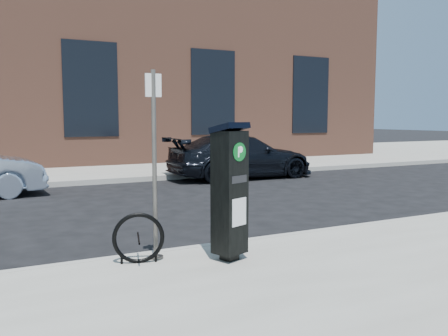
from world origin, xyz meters
TOP-DOWN VIEW (x-y plane):
  - ground at (0.00, 0.00)m, footprint 120.00×120.00m
  - sidewalk_far at (0.00, 14.00)m, footprint 60.00×12.00m
  - curb_near at (0.00, -0.02)m, footprint 60.00×0.12m
  - curb_far at (0.00, 8.02)m, footprint 60.00×0.12m
  - building at (-0.00, 17.00)m, footprint 28.00×10.05m
  - parking_kiosk at (-0.89, -0.78)m, footprint 0.50×0.47m
  - sign_pole at (-1.70, -0.30)m, footprint 0.21×0.19m
  - bike_rack at (-1.95, -0.40)m, footprint 0.63×0.21m
  - car_dark at (3.80, 7.40)m, footprint 4.83×1.98m

SIDE VIEW (x-z plane):
  - ground at x=0.00m, z-range 0.00..0.00m
  - sidewalk_far at x=0.00m, z-range 0.00..0.15m
  - curb_near at x=0.00m, z-range -0.01..0.15m
  - curb_far at x=0.00m, z-range -0.01..0.15m
  - bike_rack at x=-1.95m, z-range 0.14..0.78m
  - car_dark at x=3.80m, z-range 0.00..1.40m
  - parking_kiosk at x=-0.89m, z-range 0.17..1.91m
  - sign_pole at x=-1.70m, z-range 0.14..2.52m
  - building at x=0.00m, z-range 0.02..8.27m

